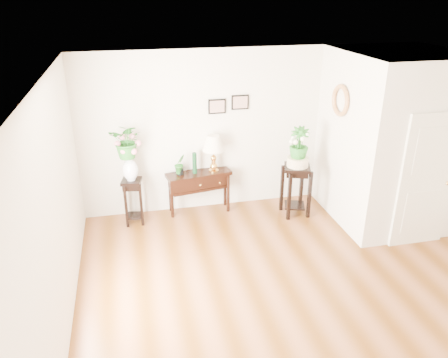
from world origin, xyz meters
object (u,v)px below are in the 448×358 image
object	(u,v)px
plant_stand_b	(296,190)
table_lamp	(214,152)
console_table	(199,192)
plant_stand_a	(133,201)

from	to	relation	value
plant_stand_b	table_lamp	bearing A→B (deg)	160.80
console_table	plant_stand_a	size ratio (longest dim) A/B	1.40
table_lamp	plant_stand_a	bearing A→B (deg)	-173.03
plant_stand_a	table_lamp	bearing A→B (deg)	6.97
console_table	plant_stand_b	world-z (taller)	plant_stand_b
console_table	plant_stand_b	bearing A→B (deg)	-25.44
console_table	table_lamp	distance (m)	0.77
console_table	plant_stand_a	xyz separation A→B (m)	(-1.15, -0.17, 0.03)
plant_stand_a	plant_stand_b	size ratio (longest dim) A/B	0.88
console_table	table_lamp	world-z (taller)	table_lamp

